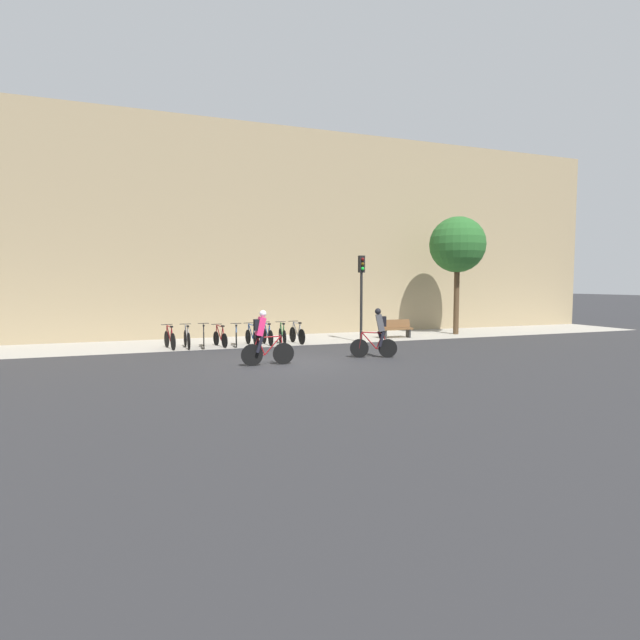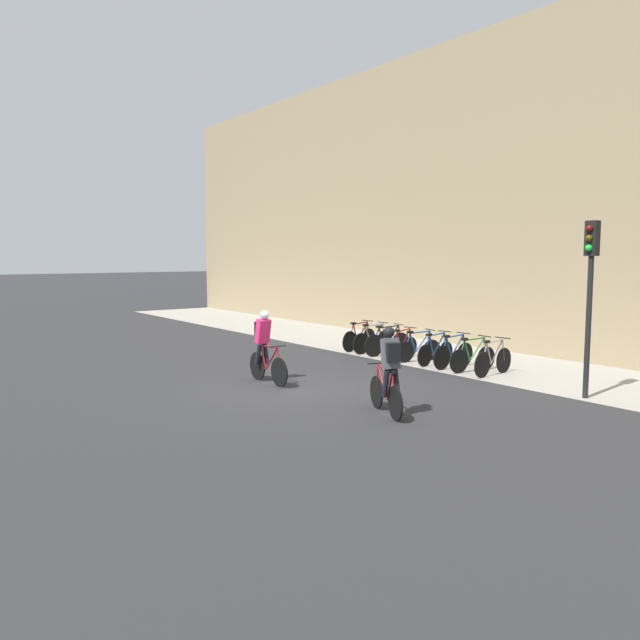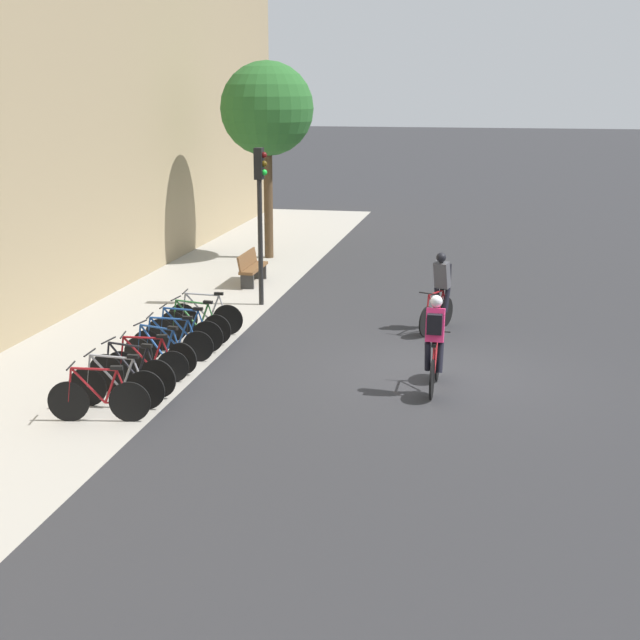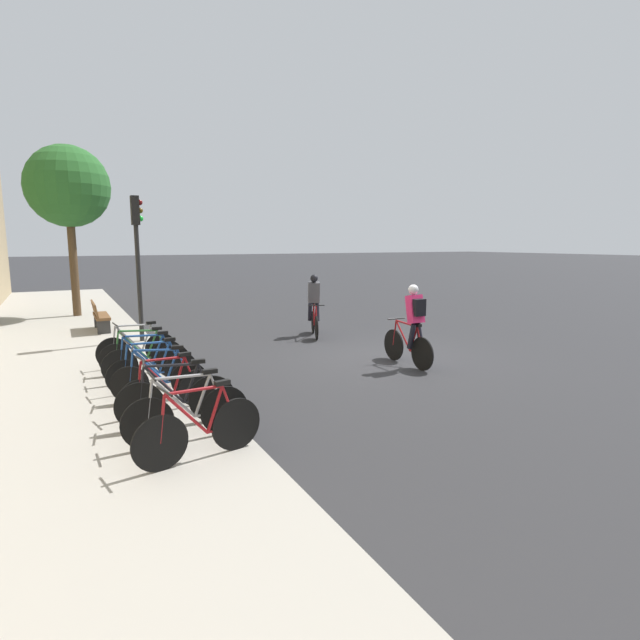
{
  "view_description": "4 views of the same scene",
  "coord_description": "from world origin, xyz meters",
  "px_view_note": "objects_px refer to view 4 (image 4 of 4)",
  "views": [
    {
      "loc": [
        -4.86,
        -15.65,
        2.67
      ],
      "look_at": [
        1.41,
        1.07,
        1.35
      ],
      "focal_mm": 28.0,
      "sensor_mm": 36.0,
      "label": 1
    },
    {
      "loc": [
        12.11,
        -8.08,
        3.16
      ],
      "look_at": [
        0.16,
        0.9,
        1.6
      ],
      "focal_mm": 35.0,
      "sensor_mm": 36.0,
      "label": 2
    },
    {
      "loc": [
        -16.3,
        -1.0,
        5.4
      ],
      "look_at": [
        -0.55,
        2.19,
        1.13
      ],
      "focal_mm": 50.0,
      "sensor_mm": 36.0,
      "label": 3
    },
    {
      "loc": [
        -9.43,
        6.72,
        2.69
      ],
      "look_at": [
        1.56,
        0.95,
        0.75
      ],
      "focal_mm": 28.0,
      "sensor_mm": 36.0,
      "label": 4
    }
  ],
  "objects_px": {
    "cyclist_grey": "(314,303)",
    "traffic_light_pole": "(137,242)",
    "parked_bike_3": "(168,388)",
    "bench": "(100,315)",
    "parked_bike_5": "(153,369)",
    "parked_bike_6": "(147,361)",
    "parked_bike_0": "(200,428)",
    "parked_bike_1": "(187,412)",
    "parked_bike_8": "(137,348)",
    "parked_bike_2": "(177,398)",
    "parked_bike_4": "(160,378)",
    "cyclist_pink": "(413,324)",
    "parked_bike_7": "(142,354)"
  },
  "relations": [
    {
      "from": "cyclist_pink",
      "to": "parked_bike_8",
      "type": "relative_size",
      "value": 1.06
    },
    {
      "from": "parked_bike_6",
      "to": "traffic_light_pole",
      "type": "height_order",
      "value": "traffic_light_pole"
    },
    {
      "from": "parked_bike_0",
      "to": "traffic_light_pole",
      "type": "xyz_separation_m",
      "value": [
        8.31,
        -0.52,
        2.28
      ]
    },
    {
      "from": "parked_bike_2",
      "to": "parked_bike_7",
      "type": "height_order",
      "value": "parked_bike_2"
    },
    {
      "from": "parked_bike_0",
      "to": "traffic_light_pole",
      "type": "relative_size",
      "value": 0.43
    },
    {
      "from": "parked_bike_3",
      "to": "bench",
      "type": "xyz_separation_m",
      "value": [
        8.57,
        0.39,
        0.09
      ]
    },
    {
      "from": "parked_bike_5",
      "to": "traffic_light_pole",
      "type": "bearing_deg",
      "value": -5.99
    },
    {
      "from": "parked_bike_2",
      "to": "parked_bike_8",
      "type": "bearing_deg",
      "value": -0.0
    },
    {
      "from": "parked_bike_0",
      "to": "bench",
      "type": "bearing_deg",
      "value": 2.08
    },
    {
      "from": "cyclist_pink",
      "to": "parked_bike_1",
      "type": "relative_size",
      "value": 1.03
    },
    {
      "from": "cyclist_pink",
      "to": "parked_bike_5",
      "type": "distance_m",
      "value": 5.37
    },
    {
      "from": "parked_bike_6",
      "to": "traffic_light_pole",
      "type": "distance_m",
      "value": 4.85
    },
    {
      "from": "parked_bike_4",
      "to": "parked_bike_5",
      "type": "xyz_separation_m",
      "value": [
        0.68,
        -0.0,
        0.0
      ]
    },
    {
      "from": "parked_bike_7",
      "to": "bench",
      "type": "height_order",
      "value": "parked_bike_7"
    },
    {
      "from": "cyclist_grey",
      "to": "parked_bike_4",
      "type": "xyz_separation_m",
      "value": [
        -4.13,
        5.07,
        -0.56
      ]
    },
    {
      "from": "parked_bike_2",
      "to": "parked_bike_3",
      "type": "relative_size",
      "value": 1.12
    },
    {
      "from": "parked_bike_3",
      "to": "parked_bike_5",
      "type": "height_order",
      "value": "parked_bike_5"
    },
    {
      "from": "parked_bike_8",
      "to": "parked_bike_4",
      "type": "bearing_deg",
      "value": -179.99
    },
    {
      "from": "parked_bike_1",
      "to": "parked_bike_8",
      "type": "height_order",
      "value": "parked_bike_1"
    },
    {
      "from": "parked_bike_2",
      "to": "bench",
      "type": "distance_m",
      "value": 9.26
    },
    {
      "from": "cyclist_grey",
      "to": "parked_bike_4",
      "type": "relative_size",
      "value": 1.12
    },
    {
      "from": "parked_bike_1",
      "to": "parked_bike_5",
      "type": "distance_m",
      "value": 2.71
    },
    {
      "from": "parked_bike_1",
      "to": "parked_bike_6",
      "type": "bearing_deg",
      "value": 0.0
    },
    {
      "from": "parked_bike_4",
      "to": "parked_bike_8",
      "type": "bearing_deg",
      "value": 0.01
    },
    {
      "from": "parked_bike_7",
      "to": "parked_bike_6",
      "type": "bearing_deg",
      "value": 179.96
    },
    {
      "from": "parked_bike_4",
      "to": "parked_bike_7",
      "type": "xyz_separation_m",
      "value": [
        2.03,
        -0.0,
        0.01
      ]
    },
    {
      "from": "parked_bike_1",
      "to": "parked_bike_7",
      "type": "height_order",
      "value": "parked_bike_1"
    },
    {
      "from": "cyclist_grey",
      "to": "parked_bike_3",
      "type": "relative_size",
      "value": 1.15
    },
    {
      "from": "cyclist_grey",
      "to": "traffic_light_pole",
      "type": "xyz_separation_m",
      "value": [
        1.48,
        4.56,
        1.74
      ]
    },
    {
      "from": "parked_bike_2",
      "to": "traffic_light_pole",
      "type": "xyz_separation_m",
      "value": [
        6.96,
        -0.52,
        2.28
      ]
    },
    {
      "from": "cyclist_grey",
      "to": "parked_bike_2",
      "type": "relative_size",
      "value": 1.03
    },
    {
      "from": "cyclist_pink",
      "to": "parked_bike_4",
      "type": "relative_size",
      "value": 1.13
    },
    {
      "from": "parked_bike_0",
      "to": "parked_bike_1",
      "type": "distance_m",
      "value": 0.68
    },
    {
      "from": "parked_bike_4",
      "to": "bench",
      "type": "xyz_separation_m",
      "value": [
        7.9,
        0.39,
        0.08
      ]
    },
    {
      "from": "parked_bike_0",
      "to": "parked_bike_6",
      "type": "relative_size",
      "value": 1.0
    },
    {
      "from": "parked_bike_4",
      "to": "parked_bike_6",
      "type": "distance_m",
      "value": 1.36
    },
    {
      "from": "parked_bike_3",
      "to": "parked_bike_7",
      "type": "relative_size",
      "value": 0.93
    },
    {
      "from": "cyclist_grey",
      "to": "parked_bike_7",
      "type": "height_order",
      "value": "cyclist_grey"
    },
    {
      "from": "parked_bike_1",
      "to": "parked_bike_3",
      "type": "bearing_deg",
      "value": -0.01
    },
    {
      "from": "bench",
      "to": "parked_bike_2",
      "type": "bearing_deg",
      "value": -177.62
    },
    {
      "from": "cyclist_grey",
      "to": "parked_bike_8",
      "type": "xyz_separation_m",
      "value": [
        -1.41,
        5.07,
        -0.54
      ]
    },
    {
      "from": "parked_bike_0",
      "to": "parked_bike_3",
      "type": "xyz_separation_m",
      "value": [
        2.03,
        -0.0,
        -0.03
      ]
    },
    {
      "from": "parked_bike_5",
      "to": "parked_bike_6",
      "type": "distance_m",
      "value": 0.68
    },
    {
      "from": "parked_bike_3",
      "to": "parked_bike_5",
      "type": "xyz_separation_m",
      "value": [
        1.36,
        -0.0,
        0.01
      ]
    },
    {
      "from": "parked_bike_1",
      "to": "parked_bike_4",
      "type": "xyz_separation_m",
      "value": [
        2.03,
        -0.0,
        -0.02
      ]
    },
    {
      "from": "parked_bike_3",
      "to": "bench",
      "type": "relative_size",
      "value": 0.94
    },
    {
      "from": "parked_bike_0",
      "to": "parked_bike_2",
      "type": "height_order",
      "value": "parked_bike_2"
    },
    {
      "from": "parked_bike_6",
      "to": "parked_bike_7",
      "type": "distance_m",
      "value": 0.68
    },
    {
      "from": "traffic_light_pole",
      "to": "cyclist_pink",
      "type": "bearing_deg",
      "value": -140.43
    },
    {
      "from": "cyclist_pink",
      "to": "parked_bike_6",
      "type": "relative_size",
      "value": 1.07
    }
  ]
}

